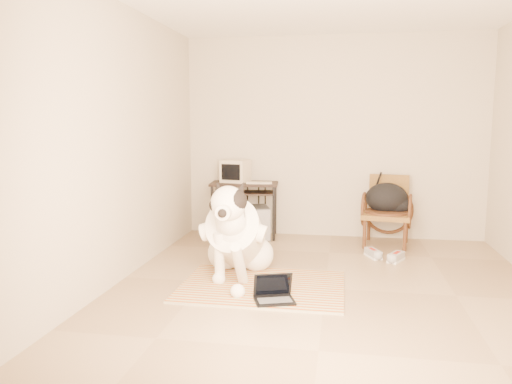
% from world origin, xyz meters
% --- Properties ---
extents(floor, '(4.50, 4.50, 0.00)m').
position_xyz_m(floor, '(0.00, 0.00, 0.00)').
color(floor, '#917859').
rests_on(floor, ground).
extents(wall_back, '(4.50, 0.00, 4.50)m').
position_xyz_m(wall_back, '(0.00, 2.25, 1.35)').
color(wall_back, '#BFB29C').
rests_on(wall_back, floor).
extents(wall_front, '(4.50, 0.00, 4.50)m').
position_xyz_m(wall_front, '(0.00, -2.25, 1.35)').
color(wall_front, '#BFB29C').
rests_on(wall_front, floor).
extents(wall_left, '(0.00, 4.50, 4.50)m').
position_xyz_m(wall_left, '(-2.00, 0.00, 1.35)').
color(wall_left, '#BFB29C').
rests_on(wall_left, floor).
extents(rug, '(1.54, 1.18, 0.02)m').
position_xyz_m(rug, '(-0.59, -0.06, 0.01)').
color(rug, '#B83E0A').
rests_on(rug, floor).
extents(dog, '(0.70, 1.46, 1.06)m').
position_xyz_m(dog, '(-0.91, 0.23, 0.41)').
color(dog, white).
rests_on(dog, rug).
extents(laptop, '(0.40, 0.34, 0.24)m').
position_xyz_m(laptop, '(-0.43, -0.45, 0.08)').
color(laptop, black).
rests_on(laptop, rug).
extents(computer_desk, '(0.94, 0.58, 0.75)m').
position_xyz_m(computer_desk, '(-1.17, 1.96, 0.64)').
color(computer_desk, black).
rests_on(computer_desk, floor).
extents(crt_monitor, '(0.39, 0.38, 0.30)m').
position_xyz_m(crt_monitor, '(-1.30, 2.01, 0.90)').
color(crt_monitor, beige).
rests_on(crt_monitor, computer_desk).
extents(desk_keyboard, '(0.35, 0.16, 0.02)m').
position_xyz_m(desk_keyboard, '(-0.95, 1.89, 0.76)').
color(desk_keyboard, beige).
rests_on(desk_keyboard, computer_desk).
extents(pc_tower, '(0.32, 0.50, 0.43)m').
position_xyz_m(pc_tower, '(-0.94, 1.95, 0.22)').
color(pc_tower, '#4E4E50').
rests_on(pc_tower, floor).
extents(rattan_chair, '(0.66, 0.64, 0.88)m').
position_xyz_m(rattan_chair, '(0.70, 1.85, 0.44)').
color(rattan_chair, brown).
rests_on(rattan_chair, floor).
extents(backpack, '(0.57, 0.44, 0.39)m').
position_xyz_m(backpack, '(0.72, 1.87, 0.58)').
color(backpack, black).
rests_on(backpack, rattan_chair).
extents(sneaker_left, '(0.21, 0.29, 0.10)m').
position_xyz_m(sneaker_left, '(0.51, 1.20, 0.04)').
color(sneaker_left, white).
rests_on(sneaker_left, floor).
extents(sneaker_right, '(0.23, 0.30, 0.10)m').
position_xyz_m(sneaker_right, '(0.75, 1.08, 0.04)').
color(sneaker_right, white).
rests_on(sneaker_right, floor).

